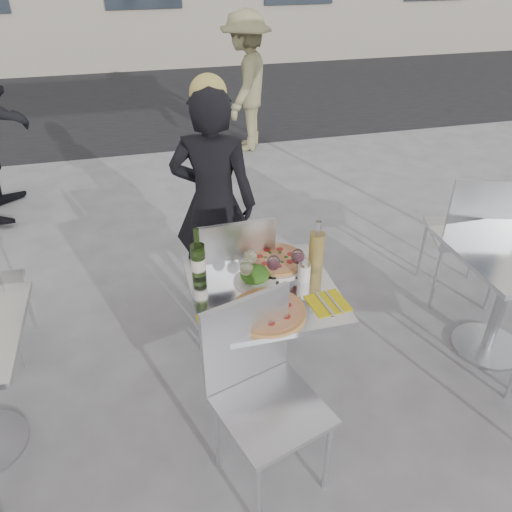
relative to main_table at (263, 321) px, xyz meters
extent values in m
plane|color=slate|center=(0.00, 0.00, -0.54)|extent=(80.00, 80.00, 0.00)
cube|color=black|center=(0.00, 6.50, -0.54)|extent=(24.00, 5.00, 0.00)
cylinder|color=#B7BABF|center=(0.00, 0.00, -0.53)|extent=(0.44, 0.44, 0.02)
cylinder|color=#B7BABF|center=(0.00, 0.00, -0.17)|extent=(0.07, 0.07, 0.72)
cube|color=silver|center=(0.00, 0.00, 0.20)|extent=(0.72, 0.72, 0.03)
cylinder|color=#B7BABF|center=(1.50, 0.00, -0.53)|extent=(0.44, 0.44, 0.02)
cylinder|color=#B7BABF|center=(1.50, 0.00, -0.17)|extent=(0.07, 0.07, 0.72)
cylinder|color=silver|center=(0.11, 0.73, -0.31)|extent=(0.02, 0.02, 0.47)
cylinder|color=silver|center=(-0.26, 0.72, -0.31)|extent=(0.02, 0.02, 0.47)
cylinder|color=silver|center=(0.12, 0.35, -0.31)|extent=(0.02, 0.02, 0.47)
cylinder|color=silver|center=(-0.25, 0.35, -0.31)|extent=(0.02, 0.02, 0.47)
cube|color=silver|center=(-0.07, 0.54, -0.06)|extent=(0.44, 0.44, 0.03)
cube|color=silver|center=(-0.07, 0.32, 0.19)|extent=(0.44, 0.03, 0.47)
cylinder|color=silver|center=(-0.22, -0.76, -0.31)|extent=(0.02, 0.02, 0.47)
cylinder|color=silver|center=(0.13, -0.65, -0.31)|extent=(0.02, 0.02, 0.47)
cylinder|color=silver|center=(-0.33, -0.41, -0.31)|extent=(0.02, 0.02, 0.47)
cylinder|color=silver|center=(0.02, -0.30, -0.31)|extent=(0.02, 0.02, 0.47)
cube|color=silver|center=(-0.10, -0.53, -0.06)|extent=(0.55, 0.55, 0.03)
cube|color=silver|center=(-0.17, -0.32, 0.19)|extent=(0.42, 0.16, 0.47)
cylinder|color=silver|center=(-1.34, 0.92, -0.32)|extent=(0.02, 0.02, 0.44)
cylinder|color=silver|center=(-1.36, 0.57, -0.32)|extent=(0.02, 0.02, 0.44)
cylinder|color=silver|center=(1.85, 0.72, -0.29)|extent=(0.03, 0.03, 0.49)
cylinder|color=silver|center=(1.47, 0.84, -0.29)|extent=(0.03, 0.03, 0.49)
cylinder|color=silver|center=(1.73, 0.35, -0.29)|extent=(0.03, 0.03, 0.49)
cylinder|color=silver|center=(1.36, 0.46, -0.29)|extent=(0.03, 0.03, 0.49)
cube|color=silver|center=(1.60, 0.59, -0.04)|extent=(0.57, 0.57, 0.03)
cube|color=silver|center=(1.54, 0.38, 0.22)|extent=(0.44, 0.16, 0.49)
imported|color=black|center=(-0.08, 0.95, 0.23)|extent=(0.66, 0.55, 1.54)
imported|color=#8C865A|center=(0.84, 3.91, 0.25)|extent=(0.97, 1.17, 1.58)
cylinder|color=tan|center=(-0.03, -0.20, 0.22)|extent=(0.36, 0.36, 0.02)
cylinder|color=#CCB684|center=(-0.03, -0.19, 0.23)|extent=(0.32, 0.32, 0.00)
cylinder|color=white|center=(0.13, 0.21, 0.22)|extent=(0.35, 0.35, 0.01)
cylinder|color=tan|center=(0.13, 0.21, 0.23)|extent=(0.31, 0.31, 0.02)
cylinder|color=#CCB684|center=(0.13, 0.21, 0.24)|extent=(0.28, 0.28, 0.00)
cylinder|color=white|center=(-0.03, 0.07, 0.22)|extent=(0.22, 0.22, 0.01)
ellipsoid|color=#1C5C17|center=(-0.03, 0.07, 0.26)|extent=(0.15, 0.15, 0.08)
sphere|color=#B21914|center=(0.01, 0.09, 0.27)|extent=(0.03, 0.03, 0.03)
cylinder|color=#3A5A21|center=(-0.30, 0.17, 0.31)|extent=(0.07, 0.07, 0.20)
cone|color=#3A5A21|center=(-0.30, 0.17, 0.41)|extent=(0.07, 0.07, 0.03)
cylinder|color=#3A5A21|center=(-0.30, 0.17, 0.46)|extent=(0.03, 0.03, 0.10)
cylinder|color=silver|center=(-0.30, 0.17, 0.30)|extent=(0.07, 0.08, 0.07)
cylinder|color=tan|center=(0.31, 0.10, 0.32)|extent=(0.08, 0.08, 0.22)
cylinder|color=white|center=(0.31, 0.10, 0.46)|extent=(0.03, 0.03, 0.08)
cylinder|color=white|center=(0.22, 0.02, 0.26)|extent=(0.06, 0.06, 0.09)
cylinder|color=silver|center=(0.22, 0.02, 0.31)|extent=(0.06, 0.06, 0.02)
cylinder|color=white|center=(-0.08, 0.04, 0.21)|extent=(0.06, 0.06, 0.00)
cylinder|color=white|center=(-0.08, 0.04, 0.26)|extent=(0.01, 0.01, 0.09)
ellipsoid|color=white|center=(-0.08, 0.04, 0.33)|extent=(0.07, 0.07, 0.08)
ellipsoid|color=#F8F7AF|center=(-0.08, 0.04, 0.32)|extent=(0.05, 0.05, 0.05)
cylinder|color=white|center=(-0.03, 0.13, 0.21)|extent=(0.06, 0.06, 0.00)
cylinder|color=white|center=(-0.03, 0.13, 0.26)|extent=(0.01, 0.01, 0.09)
ellipsoid|color=white|center=(-0.03, 0.13, 0.33)|extent=(0.07, 0.07, 0.08)
ellipsoid|color=#F8F7AF|center=(-0.03, 0.13, 0.32)|extent=(0.05, 0.05, 0.05)
cylinder|color=white|center=(0.06, 0.04, 0.21)|extent=(0.06, 0.06, 0.00)
cylinder|color=white|center=(0.06, 0.04, 0.26)|extent=(0.01, 0.01, 0.09)
ellipsoid|color=white|center=(0.06, 0.04, 0.33)|extent=(0.07, 0.07, 0.08)
ellipsoid|color=#4D0B18|center=(0.06, 0.04, 0.32)|extent=(0.05, 0.05, 0.05)
cylinder|color=white|center=(0.20, 0.07, 0.21)|extent=(0.06, 0.06, 0.00)
cylinder|color=white|center=(0.20, 0.07, 0.26)|extent=(0.01, 0.01, 0.09)
ellipsoid|color=white|center=(0.20, 0.07, 0.33)|extent=(0.07, 0.07, 0.08)
ellipsoid|color=#4D0B18|center=(0.20, 0.07, 0.32)|extent=(0.05, 0.05, 0.05)
cube|color=yellow|center=(-0.27, -0.21, 0.21)|extent=(0.19, 0.19, 0.00)
cube|color=#B7BABF|center=(-0.29, -0.21, 0.22)|extent=(0.03, 0.20, 0.00)
cube|color=#B7BABF|center=(-0.24, -0.21, 0.22)|extent=(0.02, 0.18, 0.00)
cube|color=yellow|center=(0.27, -0.19, 0.21)|extent=(0.20, 0.20, 0.00)
cube|color=#B7BABF|center=(0.25, -0.19, 0.22)|extent=(0.04, 0.20, 0.00)
cube|color=#B7BABF|center=(0.30, -0.19, 0.22)|extent=(0.03, 0.18, 0.00)
camera|label=1|loc=(-0.54, -1.95, 1.70)|focal=35.00mm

